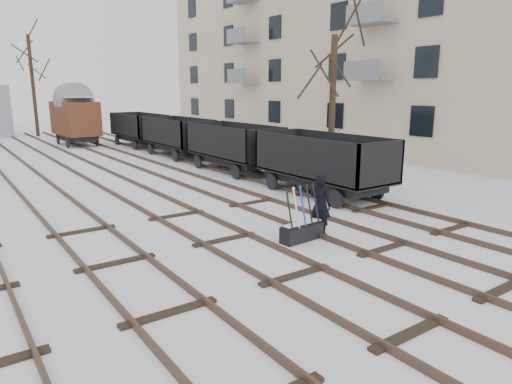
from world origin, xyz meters
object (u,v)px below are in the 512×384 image
(box_van_wagon, at_px, (75,117))
(ground_frame, at_px, (302,230))
(freight_wagon_a, at_px, (322,172))
(worker, at_px, (320,205))

(box_van_wagon, bearing_deg, ground_frame, -96.03)
(ground_frame, xyz_separation_m, freight_wagon_a, (4.26, 3.78, 0.61))
(freight_wagon_a, bearing_deg, box_van_wagon, 99.09)
(freight_wagon_a, bearing_deg, ground_frame, -138.44)
(worker, bearing_deg, box_van_wagon, -19.68)
(freight_wagon_a, xyz_separation_m, box_van_wagon, (-3.58, 22.39, 1.15))
(worker, xyz_separation_m, box_van_wagon, (-0.07, 26.07, 1.17))
(ground_frame, bearing_deg, worker, 3.39)
(worker, relative_size, freight_wagon_a, 0.31)
(ground_frame, relative_size, worker, 0.85)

